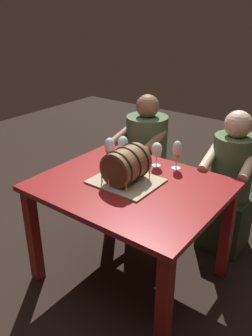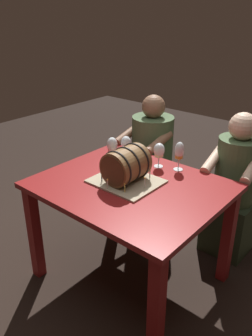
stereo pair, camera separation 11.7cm
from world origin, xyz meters
TOP-DOWN VIEW (x-y plane):
  - ground_plane at (0.00, 0.00)m, footprint 8.00×8.00m
  - dining_table at (0.00, 0.00)m, footprint 1.15×0.94m
  - barrel_cake at (-0.04, -0.00)m, footprint 0.41×0.35m
  - wine_glass_white at (-0.02, 0.33)m, footprint 0.08×0.08m
  - wine_glass_red at (-0.27, 0.27)m, footprint 0.08×0.08m
  - wine_glass_rose at (-0.31, 0.16)m, footprint 0.07×0.07m
  - wine_glass_amber at (0.11, 0.38)m, footprint 0.07×0.07m
  - person_seated_left at (-0.38, 0.74)m, footprint 0.39×0.47m
  - person_seated_right at (0.38, 0.74)m, footprint 0.38×0.47m

SIDE VIEW (x-z plane):
  - ground_plane at x=0.00m, z-range 0.00..0.00m
  - person_seated_right at x=0.38m, z-range -0.06..1.06m
  - person_seated_left at x=-0.38m, z-range -0.04..1.09m
  - dining_table at x=0.00m, z-range 0.26..1.01m
  - barrel_cake at x=-0.04m, z-range 0.74..0.98m
  - wine_glass_white at x=-0.02m, z-range 0.78..0.95m
  - wine_glass_red at x=-0.27m, z-range 0.78..0.97m
  - wine_glass_rose at x=-0.31m, z-range 0.78..0.98m
  - wine_glass_amber at x=0.11m, z-range 0.78..0.99m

